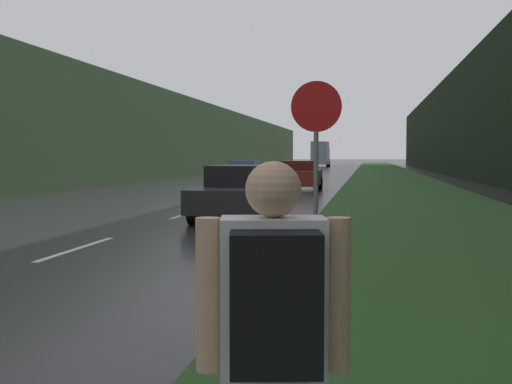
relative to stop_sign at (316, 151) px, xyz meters
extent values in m
cube|color=#26471E|center=(2.39, 28.99, -1.72)|extent=(6.00, 240.00, 0.02)
cube|color=silver|center=(-4.34, 1.23, -1.72)|extent=(0.12, 3.00, 0.01)
cube|color=silver|center=(-4.34, 8.23, -1.72)|extent=(0.12, 3.00, 0.01)
cube|color=black|center=(-14.08, 38.99, 1.41)|extent=(2.00, 140.00, 6.27)
cube|color=black|center=(8.39, 38.99, 2.56)|extent=(2.00, 140.00, 8.58)
cylinder|color=slate|center=(0.00, 0.00, -0.73)|extent=(0.07, 0.07, 2.00)
cylinder|color=#B71414|center=(0.00, 0.00, 0.65)|extent=(0.74, 0.02, 0.74)
cube|color=silver|center=(0.42, -7.10, -0.60)|extent=(0.42, 0.28, 0.60)
sphere|color=tan|center=(0.42, -7.10, -0.19)|extent=(0.21, 0.21, 0.21)
cylinder|color=tan|center=(0.19, -7.14, -0.58)|extent=(0.09, 0.09, 0.57)
cylinder|color=tan|center=(0.65, -7.05, -0.58)|extent=(0.09, 0.09, 0.57)
cube|color=black|center=(0.46, -7.29, -0.57)|extent=(0.33, 0.23, 0.48)
cube|color=black|center=(-2.48, 6.88, -1.15)|extent=(1.89, 4.66, 0.58)
cube|color=black|center=(-2.48, 7.12, -0.59)|extent=(1.61, 2.10, 0.53)
cylinder|color=black|center=(-1.58, 5.44, -1.40)|extent=(0.20, 0.65, 0.65)
cylinder|color=black|center=(-3.38, 5.44, -1.40)|extent=(0.20, 0.65, 0.65)
cylinder|color=black|center=(-1.58, 8.33, -1.40)|extent=(0.20, 0.65, 0.65)
cylinder|color=black|center=(-3.38, 8.33, -1.40)|extent=(0.20, 0.65, 0.65)
cube|color=maroon|center=(-2.48, 20.61, -1.10)|extent=(1.94, 4.17, 0.68)
cube|color=#40120F|center=(-2.48, 20.82, -0.54)|extent=(1.65, 1.88, 0.45)
cylinder|color=black|center=(-1.56, 19.32, -1.41)|extent=(0.20, 0.64, 0.64)
cylinder|color=black|center=(-3.40, 19.32, -1.41)|extent=(0.20, 0.64, 0.64)
cylinder|color=black|center=(-1.56, 21.91, -1.41)|extent=(0.20, 0.64, 0.64)
cylinder|color=black|center=(-3.40, 21.91, -1.41)|extent=(0.20, 0.64, 0.64)
cube|color=#2D3856|center=(-6.21, 26.69, -1.14)|extent=(1.76, 4.55, 0.56)
cube|color=#1B2134|center=(-6.21, 26.47, -0.60)|extent=(1.50, 2.05, 0.53)
cylinder|color=black|center=(-7.05, 28.10, -1.39)|extent=(0.20, 0.68, 0.68)
cylinder|color=black|center=(-5.37, 28.10, -1.39)|extent=(0.20, 0.68, 0.68)
cylinder|color=black|center=(-7.05, 25.28, -1.39)|extent=(0.20, 0.68, 0.68)
cylinder|color=black|center=(-5.37, 25.28, -1.39)|extent=(0.20, 0.68, 0.68)
cube|color=black|center=(-6.21, 87.71, -0.10)|extent=(2.24, 2.33, 2.45)
cube|color=#333842|center=(-6.21, 84.10, 0.31)|extent=(2.36, 4.90, 3.27)
cylinder|color=black|center=(-7.33, 87.48, -1.28)|extent=(0.28, 0.90, 0.90)
cylinder|color=black|center=(-5.09, 87.48, -1.28)|extent=(0.28, 0.90, 0.90)
cylinder|color=black|center=(-7.33, 82.87, -1.28)|extent=(0.28, 0.90, 0.90)
cylinder|color=black|center=(-5.09, 82.87, -1.28)|extent=(0.28, 0.90, 0.90)
camera|label=1|loc=(0.76, -9.40, -0.07)|focal=45.00mm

